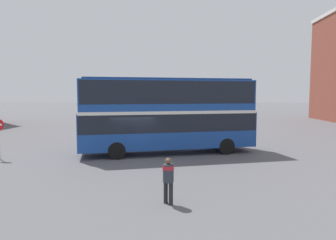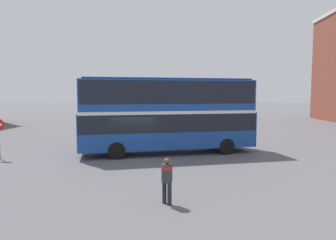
% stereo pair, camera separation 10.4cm
% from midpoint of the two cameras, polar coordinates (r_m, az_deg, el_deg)
% --- Properties ---
extents(ground_plane, '(240.00, 240.00, 0.00)m').
position_cam_midpoint_polar(ground_plane, '(18.84, -6.11, -6.92)').
color(ground_plane, '#5B5B60').
extents(double_decker_bus, '(11.51, 5.43, 4.86)m').
position_cam_midpoint_polar(double_decker_bus, '(19.38, 0.16, 1.76)').
color(double_decker_bus, '#194293').
rests_on(double_decker_bus, ground_plane).
extents(pedestrian_foreground, '(0.57, 0.57, 1.65)m').
position_cam_midpoint_polar(pedestrian_foreground, '(10.66, 0.07, -10.62)').
color(pedestrian_foreground, '#232328').
rests_on(pedestrian_foreground, ground_plane).
extents(parked_car_kerb_near, '(4.24, 2.07, 1.54)m').
position_cam_midpoint_polar(parked_car_kerb_near, '(31.84, 7.08, -0.64)').
color(parked_car_kerb_near, silver).
rests_on(parked_car_kerb_near, ground_plane).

